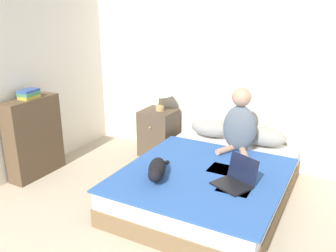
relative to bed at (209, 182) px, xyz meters
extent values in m
cube|color=silver|center=(-0.02, 1.10, 1.09)|extent=(5.34, 0.05, 2.55)
cube|color=silver|center=(-2.22, -0.63, 1.09)|extent=(0.05, 4.40, 2.55)
cube|color=brown|center=(0.00, 0.01, -0.09)|extent=(1.51, 2.04, 0.18)
cube|color=silver|center=(0.00, 0.01, 0.08)|extent=(1.49, 2.01, 0.17)
cube|color=#2D569E|center=(0.00, -0.19, 0.18)|extent=(1.56, 1.63, 0.02)
cube|color=silver|center=(0.19, -0.01, 0.18)|extent=(0.38, 0.26, 0.01)
cube|color=silver|center=(0.37, -0.34, 0.18)|extent=(0.29, 0.25, 0.01)
ellipsoid|color=gray|center=(-0.34, 0.85, 0.30)|extent=(0.52, 0.29, 0.22)
ellipsoid|color=gray|center=(0.34, 0.85, 0.30)|extent=(0.52, 0.29, 0.22)
ellipsoid|color=slate|center=(0.12, 0.56, 0.45)|extent=(0.38, 0.21, 0.53)
sphere|color=tan|center=(0.12, 0.56, 0.82)|extent=(0.21, 0.21, 0.21)
cylinder|color=tan|center=(0.02, 0.42, 0.22)|extent=(0.18, 0.27, 0.07)
cylinder|color=tan|center=(0.23, 0.42, 0.22)|extent=(0.18, 0.27, 0.07)
ellipsoid|color=black|center=(-0.37, -0.46, 0.27)|extent=(0.30, 0.41, 0.16)
sphere|color=black|center=(-0.28, -0.65, 0.30)|extent=(0.12, 0.12, 0.12)
cone|color=black|center=(-0.25, -0.64, 0.35)|extent=(0.06, 0.06, 0.06)
cone|color=black|center=(-0.32, -0.66, 0.35)|extent=(0.06, 0.06, 0.06)
cylinder|color=black|center=(-0.47, -0.23, 0.21)|extent=(0.15, 0.19, 0.04)
cube|color=black|center=(0.33, -0.32, 0.20)|extent=(0.40, 0.36, 0.02)
cube|color=black|center=(0.40, -0.19, 0.33)|extent=(0.32, 0.19, 0.24)
cube|color=brown|center=(-1.07, 0.81, 0.13)|extent=(0.44, 0.43, 0.62)
sphere|color=tan|center=(-1.07, 0.58, 0.26)|extent=(0.03, 0.03, 0.03)
cylinder|color=tan|center=(-1.05, 0.81, 0.47)|extent=(0.11, 0.11, 0.07)
cylinder|color=tan|center=(-1.05, 0.81, 0.58)|extent=(0.02, 0.02, 0.14)
cone|color=white|center=(-1.05, 0.81, 0.77)|extent=(0.33, 0.33, 0.23)
cube|color=brown|center=(-2.05, -0.45, 0.29)|extent=(0.22, 0.69, 0.95)
cube|color=gold|center=(-2.04, -0.45, 0.79)|extent=(0.15, 0.22, 0.04)
cube|color=#3D7A51|center=(-2.04, -0.46, 0.82)|extent=(0.18, 0.22, 0.03)
cube|color=#334C8E|center=(-2.06, -0.44, 0.85)|extent=(0.17, 0.24, 0.03)
camera|label=1|loc=(1.20, -3.17, 1.75)|focal=38.00mm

